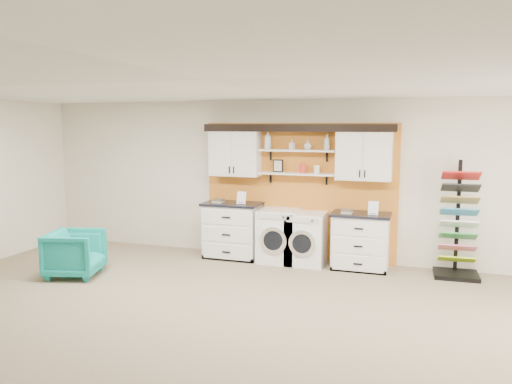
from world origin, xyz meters
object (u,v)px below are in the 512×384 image
(dryer, at_px, (306,238))
(base_cabinet_left, at_px, (233,230))
(sample_rack, at_px, (457,241))
(armchair, at_px, (75,253))
(washer, at_px, (279,235))
(base_cabinet_right, at_px, (360,241))

(dryer, bearing_deg, base_cabinet_left, 179.86)
(base_cabinet_left, distance_m, sample_rack, 3.75)
(dryer, height_order, armchair, dryer)
(sample_rack, bearing_deg, washer, 179.08)
(dryer, bearing_deg, washer, 180.00)
(base_cabinet_right, relative_size, sample_rack, 0.52)
(base_cabinet_right, xyz_separation_m, washer, (-1.40, -0.00, -0.01))
(base_cabinet_right, xyz_separation_m, armchair, (-4.21, -1.82, -0.11))
(base_cabinet_left, distance_m, washer, 0.86)
(base_cabinet_right, relative_size, washer, 1.04)
(dryer, distance_m, armchair, 3.77)
(sample_rack, bearing_deg, base_cabinet_left, 178.84)
(washer, relative_size, sample_rack, 0.50)
(base_cabinet_left, height_order, base_cabinet_right, base_cabinet_left)
(dryer, height_order, sample_rack, sample_rack)
(washer, xyz_separation_m, dryer, (0.49, -0.00, -0.02))
(dryer, relative_size, armchair, 1.12)
(base_cabinet_right, distance_m, washer, 1.40)
(base_cabinet_left, distance_m, base_cabinet_right, 2.26)
(base_cabinet_right, height_order, washer, base_cabinet_right)
(base_cabinet_left, xyz_separation_m, base_cabinet_right, (2.26, 0.00, -0.03))
(dryer, distance_m, sample_rack, 2.40)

